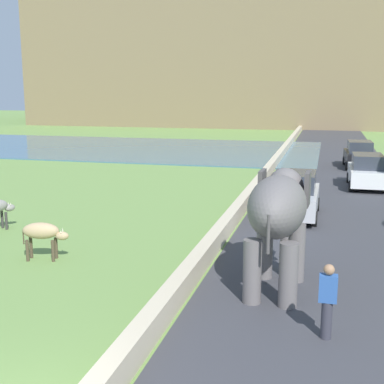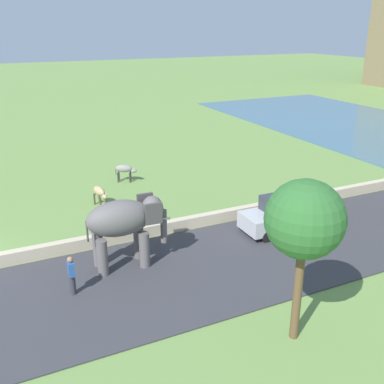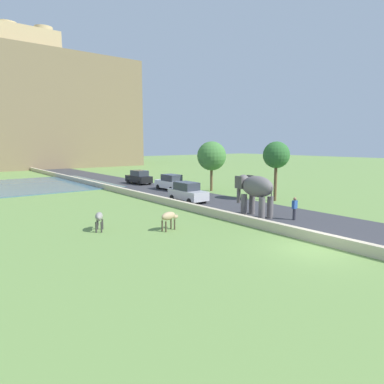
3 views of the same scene
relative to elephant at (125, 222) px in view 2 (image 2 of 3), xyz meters
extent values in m
cube|color=#38383D|center=(1.56, 13.02, -2.01)|extent=(7.00, 120.00, 0.06)
cube|color=beige|center=(-2.24, 11.02, -1.74)|extent=(0.40, 110.00, 0.59)
cube|color=#426B84|center=(-17.44, 29.62, -2.00)|extent=(36.00, 18.00, 0.08)
ellipsoid|color=#605B5B|center=(-0.01, -0.22, 0.20)|extent=(1.52, 2.76, 1.50)
cylinder|color=#605B5B|center=(-0.39, 0.67, -1.24)|extent=(0.44, 0.44, 1.60)
cylinder|color=#605B5B|center=(0.45, 0.63, -1.24)|extent=(0.44, 0.44, 1.60)
cylinder|color=#605B5B|center=(-0.47, -1.08, -1.24)|extent=(0.44, 0.44, 1.60)
cylinder|color=#605B5B|center=(0.37, -1.12, -1.24)|extent=(0.44, 0.44, 1.60)
ellipsoid|color=#605B5B|center=(0.05, 1.19, 0.39)|extent=(1.04, 0.94, 1.10)
cube|color=#484444|center=(-0.55, 1.08, 0.43)|extent=(0.15, 0.70, 0.90)
cube|color=#484444|center=(0.65, 1.03, 0.43)|extent=(0.15, 0.70, 0.90)
cylinder|color=#605B5B|center=(0.08, 1.66, -0.50)|extent=(0.28, 0.28, 1.50)
cone|color=silver|center=(-0.15, 1.61, -0.05)|extent=(0.15, 0.56, 0.17)
cone|color=silver|center=(0.29, 1.59, -0.05)|extent=(0.15, 0.56, 0.17)
cylinder|color=#484444|center=(-0.07, -1.55, -0.15)|extent=(0.08, 0.08, 0.90)
cylinder|color=#33333D|center=(1.25, -2.51, -1.61)|extent=(0.22, 0.22, 0.85)
cube|color=#2D569E|center=(1.25, -2.51, -0.91)|extent=(0.36, 0.22, 0.56)
sphere|color=#997051|center=(1.25, -2.51, -0.52)|extent=(0.22, 0.22, 0.22)
cube|color=#B7B7BC|center=(-0.01, 7.88, -1.34)|extent=(1.75, 4.02, 0.80)
cube|color=#2D333D|center=(-0.01, 8.08, -0.59)|extent=(1.47, 2.22, 0.70)
cylinder|color=black|center=(0.78, 6.57, -1.74)|extent=(0.19, 0.60, 0.60)
cylinder|color=black|center=(-0.83, 6.59, -1.74)|extent=(0.19, 0.60, 0.60)
cylinder|color=black|center=(0.81, 9.17, -1.74)|extent=(0.19, 0.60, 0.60)
cylinder|color=black|center=(-0.80, 9.19, -1.74)|extent=(0.19, 0.60, 0.60)
ellipsoid|color=tan|center=(-7.04, 0.64, -1.14)|extent=(1.17, 0.66, 0.50)
cylinder|color=#493D2C|center=(-6.69, 0.87, -1.71)|extent=(0.10, 0.10, 0.65)
cylinder|color=#493D2C|center=(-6.63, 0.57, -1.71)|extent=(0.10, 0.10, 0.65)
cylinder|color=#493D2C|center=(-7.44, 0.71, -1.71)|extent=(0.10, 0.10, 0.65)
cylinder|color=#493D2C|center=(-7.38, 0.41, -1.71)|extent=(0.10, 0.10, 0.65)
ellipsoid|color=tan|center=(-6.42, 0.77, -1.29)|extent=(0.44, 0.32, 0.26)
cone|color=beige|center=(-6.44, 0.86, -1.12)|extent=(0.04, 0.04, 0.12)
cone|color=beige|center=(-6.40, 0.69, -1.12)|extent=(0.04, 0.04, 0.12)
cylinder|color=#493D2C|center=(-7.56, 0.53, -1.34)|extent=(0.04, 0.04, 0.45)
ellipsoid|color=gray|center=(-10.42, 3.12, -1.14)|extent=(0.91, 1.18, 0.50)
cylinder|color=#373533|center=(-10.37, 3.53, -1.71)|extent=(0.10, 0.10, 0.65)
cylinder|color=#373533|center=(-10.10, 3.38, -1.71)|extent=(0.10, 0.10, 0.65)
cylinder|color=#373533|center=(-10.74, 2.85, -1.71)|extent=(0.10, 0.10, 0.65)
cylinder|color=#373533|center=(-10.47, 2.71, -1.71)|extent=(0.10, 0.10, 0.65)
ellipsoid|color=gray|center=(-10.12, 3.67, -1.29)|extent=(0.40, 0.47, 0.26)
cone|color=beige|center=(-10.20, 3.72, -1.12)|extent=(0.04, 0.04, 0.12)
cone|color=beige|center=(-10.04, 3.63, -1.12)|extent=(0.04, 0.04, 0.12)
cylinder|color=#373533|center=(-10.67, 2.64, -1.34)|extent=(0.04, 0.04, 0.45)
cylinder|color=brown|center=(6.75, 3.52, -0.35)|extent=(0.28, 0.28, 3.38)
sphere|color=#2D662D|center=(6.75, 3.52, 2.19)|extent=(2.42, 2.42, 2.42)
camera|label=1|loc=(1.08, -12.63, 2.97)|focal=48.46mm
camera|label=2|loc=(16.16, -4.62, 7.57)|focal=41.69mm
camera|label=3|loc=(-18.51, -16.33, 3.29)|focal=32.10mm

